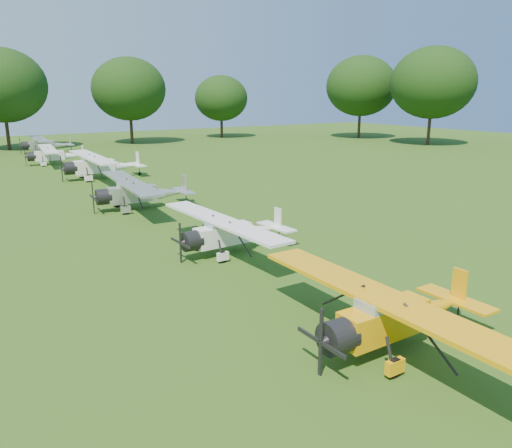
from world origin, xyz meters
The scene contains 8 objects.
ground centered at (0.00, 0.00, 0.00)m, with size 160.00×160.00×0.00m, color #244D13.
tree_belt centered at (3.57, 0.16, 8.03)m, with size 137.36×130.27×14.52m.
aircraft_2 centered at (0.33, -7.10, 1.12)m, with size 6.09×9.66×1.91m.
aircraft_3 centered at (0.83, 3.36, 1.06)m, with size 5.76×9.17×1.81m.
aircraft_4 centered at (0.39, 14.39, 1.17)m, with size 6.38×10.16×2.00m.
aircraft_5 centered at (1.55, 27.44, 1.28)m, with size 7.00×11.12×2.20m.
aircraft_6 centered at (-0.02, 38.93, 1.10)m, with size 6.01×9.57×1.88m.
aircraft_7 centered at (1.27, 50.77, 1.14)m, with size 6.24×9.93×1.96m.
Camera 1 is at (-10.21, -16.13, 7.27)m, focal length 35.00 mm.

